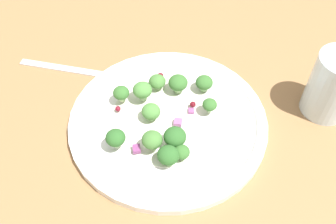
{
  "coord_description": "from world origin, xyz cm",
  "views": [
    {
      "loc": [
        -28.38,
        22.54,
        43.24
      ],
      "look_at": [
        -2.89,
        1.0,
        2.7
      ],
      "focal_mm": 40.9,
      "sensor_mm": 36.0,
      "label": 1
    }
  ],
  "objects_px": {
    "broccoli_floret_0": "(168,156)",
    "broccoli_floret_2": "(142,90)",
    "broccoli_floret_1": "(151,112)",
    "plate": "(168,120)",
    "water_glass": "(333,85)",
    "fork": "(82,71)"
  },
  "relations": [
    {
      "from": "broccoli_floret_0",
      "to": "broccoli_floret_2",
      "type": "relative_size",
      "value": 1.02
    },
    {
      "from": "broccoli_floret_1",
      "to": "broccoli_floret_0",
      "type": "bearing_deg",
      "value": 157.89
    },
    {
      "from": "plate",
      "to": "water_glass",
      "type": "xyz_separation_m",
      "value": [
        -0.12,
        -0.19,
        0.04
      ]
    },
    {
      "from": "water_glass",
      "to": "plate",
      "type": "bearing_deg",
      "value": 57.13
    },
    {
      "from": "broccoli_floret_2",
      "to": "plate",
      "type": "bearing_deg",
      "value": -172.38
    },
    {
      "from": "plate",
      "to": "broccoli_floret_1",
      "type": "relative_size",
      "value": 10.57
    },
    {
      "from": "broccoli_floret_2",
      "to": "water_glass",
      "type": "distance_m",
      "value": 0.26
    },
    {
      "from": "broccoli_floret_1",
      "to": "fork",
      "type": "relative_size",
      "value": 0.17
    },
    {
      "from": "broccoli_floret_0",
      "to": "fork",
      "type": "relative_size",
      "value": 0.18
    },
    {
      "from": "broccoli_floret_1",
      "to": "broccoli_floret_2",
      "type": "height_order",
      "value": "broccoli_floret_2"
    },
    {
      "from": "plate",
      "to": "broccoli_floret_1",
      "type": "height_order",
      "value": "broccoli_floret_1"
    },
    {
      "from": "broccoli_floret_0",
      "to": "broccoli_floret_2",
      "type": "distance_m",
      "value": 0.11
    },
    {
      "from": "broccoli_floret_0",
      "to": "water_glass",
      "type": "bearing_deg",
      "value": -105.92
    },
    {
      "from": "broccoli_floret_0",
      "to": "broccoli_floret_1",
      "type": "relative_size",
      "value": 1.07
    },
    {
      "from": "plate",
      "to": "broccoli_floret_2",
      "type": "bearing_deg",
      "value": 7.62
    },
    {
      "from": "plate",
      "to": "broccoli_floret_2",
      "type": "distance_m",
      "value": 0.06
    },
    {
      "from": "broccoli_floret_0",
      "to": "water_glass",
      "type": "distance_m",
      "value": 0.25
    },
    {
      "from": "broccoli_floret_2",
      "to": "water_glass",
      "type": "xyz_separation_m",
      "value": [
        -0.17,
        -0.2,
        0.01
      ]
    },
    {
      "from": "fork",
      "to": "broccoli_floret_0",
      "type": "bearing_deg",
      "value": 177.46
    },
    {
      "from": "broccoli_floret_0",
      "to": "fork",
      "type": "bearing_deg",
      "value": -2.54
    },
    {
      "from": "broccoli_floret_1",
      "to": "broccoli_floret_2",
      "type": "bearing_deg",
      "value": -19.56
    },
    {
      "from": "broccoli_floret_0",
      "to": "water_glass",
      "type": "xyz_separation_m",
      "value": [
        -0.07,
        -0.24,
        0.02
      ]
    }
  ]
}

